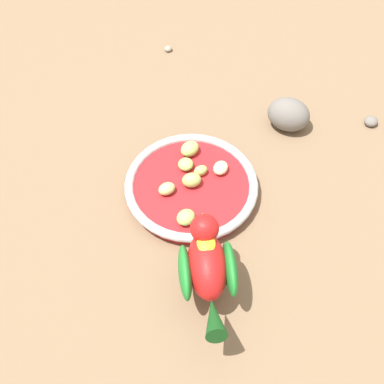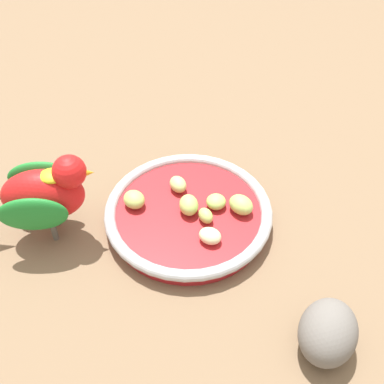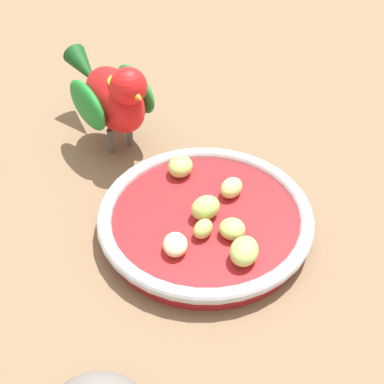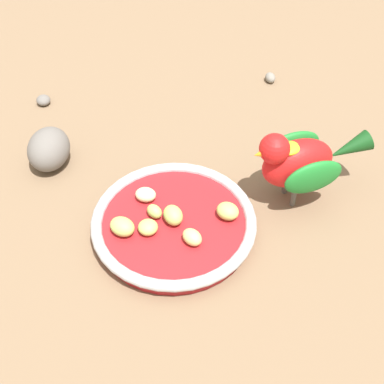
{
  "view_description": "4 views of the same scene",
  "coord_description": "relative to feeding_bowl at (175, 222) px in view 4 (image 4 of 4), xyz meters",
  "views": [
    {
      "loc": [
        0.48,
        0.32,
        0.77
      ],
      "look_at": [
        0.04,
        0.02,
        0.05
      ],
      "focal_mm": 51.8,
      "sensor_mm": 36.0,
      "label": 1
    },
    {
      "loc": [
        -0.25,
        0.36,
        0.51
      ],
      "look_at": [
        0.01,
        -0.01,
        0.05
      ],
      "focal_mm": 45.52,
      "sensor_mm": 36.0,
      "label": 2
    },
    {
      "loc": [
        -0.42,
        -0.03,
        0.44
      ],
      "look_at": [
        0.03,
        0.02,
        0.04
      ],
      "focal_mm": 53.1,
      "sensor_mm": 36.0,
      "label": 3
    },
    {
      "loc": [
        0.21,
        -0.45,
        0.59
      ],
      "look_at": [
        0.03,
        0.02,
        0.06
      ],
      "focal_mm": 51.34,
      "sensor_mm": 36.0,
      "label": 4
    }
  ],
  "objects": [
    {
      "name": "apple_piece_4",
      "position": [
        -0.06,
        -0.05,
        0.02
      ],
      "size": [
        0.04,
        0.03,
        0.02
      ],
      "primitive_type": "ellipsoid",
      "rotation": [
        0.0,
        0.0,
        2.94
      ],
      "color": "#B2CC66",
      "rests_on": "feeding_bowl"
    },
    {
      "name": "apple_piece_6",
      "position": [
        -0.03,
        0.0,
        0.02
      ],
      "size": [
        0.03,
        0.03,
        0.02
      ],
      "primitive_type": "ellipsoid",
      "rotation": [
        0.0,
        0.0,
        2.68
      ],
      "color": "#B2CC66",
      "rests_on": "feeding_bowl"
    },
    {
      "name": "pebble_1",
      "position": [
        0.03,
        0.39,
        -0.01
      ],
      "size": [
        0.03,
        0.03,
        0.02
      ],
      "primitive_type": "ellipsoid",
      "rotation": [
        0.0,
        0.0,
        2.12
      ],
      "color": "gray",
      "rests_on": "ground_plane"
    },
    {
      "name": "apple_piece_2",
      "position": [
        -0.0,
        0.0,
        0.02
      ],
      "size": [
        0.04,
        0.04,
        0.02
      ],
      "primitive_type": "ellipsoid",
      "rotation": [
        0.0,
        0.0,
        5.49
      ],
      "color": "#B2CC66",
      "rests_on": "feeding_bowl"
    },
    {
      "name": "apple_piece_0",
      "position": [
        -0.05,
        0.02,
        0.01
      ],
      "size": [
        0.03,
        0.03,
        0.02
      ],
      "primitive_type": "ellipsoid",
      "rotation": [
        0.0,
        0.0,
        3.26
      ],
      "color": "beige",
      "rests_on": "feeding_bowl"
    },
    {
      "name": "pebble_0",
      "position": [
        -0.32,
        0.19,
        -0.01
      ],
      "size": [
        0.04,
        0.04,
        0.02
      ],
      "primitive_type": "ellipsoid",
      "rotation": [
        0.0,
        0.0,
        5.49
      ],
      "color": "slate",
      "rests_on": "ground_plane"
    },
    {
      "name": "feeding_bowl",
      "position": [
        0.0,
        0.0,
        0.0
      ],
      "size": [
        0.23,
        0.23,
        0.03
      ],
      "color": "#AD1E23",
      "rests_on": "ground_plane"
    },
    {
      "name": "parrot",
      "position": [
        0.14,
        0.12,
        0.06
      ],
      "size": [
        0.16,
        0.14,
        0.13
      ],
      "rotation": [
        0.0,
        0.0,
        -2.45
      ],
      "color": "#59544C",
      "rests_on": "ground_plane"
    },
    {
      "name": "apple_piece_3",
      "position": [
        0.04,
        -0.03,
        0.02
      ],
      "size": [
        0.04,
        0.03,
        0.02
      ],
      "primitive_type": "ellipsoid",
      "rotation": [
        0.0,
        0.0,
        5.81
      ],
      "color": "#C6D17A",
      "rests_on": "feeding_bowl"
    },
    {
      "name": "ground_plane",
      "position": [
        -0.01,
        -0.0,
        -0.02
      ],
      "size": [
        4.0,
        4.0,
        0.0
      ],
      "primitive_type": "plane",
      "color": "#7A6047"
    },
    {
      "name": "rock_large",
      "position": [
        -0.23,
        0.06,
        0.02
      ],
      "size": [
        0.08,
        0.09,
        0.06
      ],
      "primitive_type": "ellipsoid",
      "rotation": [
        0.0,
        0.0,
        1.79
      ],
      "color": "slate",
      "rests_on": "ground_plane"
    },
    {
      "name": "apple_piece_1",
      "position": [
        0.07,
        0.03,
        0.02
      ],
      "size": [
        0.04,
        0.03,
        0.02
      ],
      "primitive_type": "ellipsoid",
      "rotation": [
        0.0,
        0.0,
        6.05
      ],
      "color": "#B2CC66",
      "rests_on": "feeding_bowl"
    },
    {
      "name": "apple_piece_5",
      "position": [
        -0.03,
        -0.03,
        0.02
      ],
      "size": [
        0.04,
        0.04,
        0.02
      ],
      "primitive_type": "ellipsoid",
      "rotation": [
        0.0,
        0.0,
        3.57
      ],
      "color": "#B2CC66",
      "rests_on": "feeding_bowl"
    }
  ]
}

